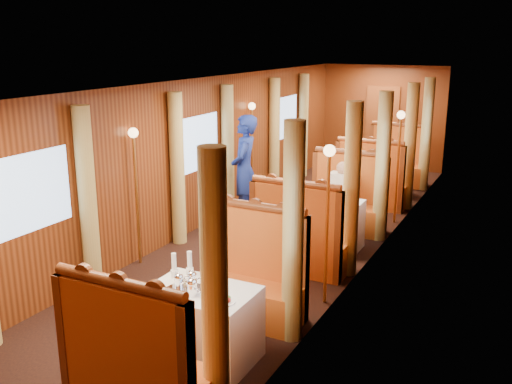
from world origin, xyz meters
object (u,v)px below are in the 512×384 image
Objects in this scene: banquette_far_fwd at (371,185)px; banquette_near_aft at (249,282)px; banquette_mid_fwd at (299,242)px; banquette_mid_aft at (346,205)px; rose_vase_mid at (328,190)px; fruit_plate at (224,301)px; banquette_far_aft at (396,165)px; rose_vase_far at (387,150)px; banquette_near_fwd at (137,372)px; tea_tray at (187,288)px; table_far at (384,177)px; passenger at (341,191)px; teapot_left at (179,283)px; steward at (244,170)px; table_mid at (325,225)px; table_near at (202,324)px; teapot_back at (192,280)px; teapot_right at (192,289)px.

banquette_near_aft is at bearing -90.00° from banquette_far_fwd.
banquette_mid_aft is (0.00, 2.03, 0.00)m from banquette_mid_fwd.
fruit_plate is at bearing -85.12° from rose_vase_mid.
banquette_far_aft is 1.15m from rose_vase_far.
tea_tray is at bearing 97.98° from banquette_near_fwd.
rose_vase_far is (0.03, -0.01, 0.55)m from table_far.
passenger is (-0.00, 5.23, 0.32)m from banquette_near_fwd.
table_far is 7.05× the size of teapot_left.
teapot_left is at bearing 1.70° from steward.
table_mid and table_far have the same top height.
banquette_far_aft is 3.72× the size of rose_vase_mid.
fruit_plate is at bearing -85.85° from banquette_mid_aft.
banquette_far_aft is at bearing 89.03° from tea_tray.
banquette_mid_aft is 2.49m from table_far.
table_far is at bearing 90.00° from table_near.
teapot_back is (0.08, 0.11, -0.00)m from teapot_left.
rose_vase_mid is (0.03, -4.51, 0.50)m from banquette_far_aft.
banquette_near_fwd is (0.00, -1.01, 0.05)m from table_near.
banquette_near_aft is at bearing 90.00° from banquette_near_fwd.
tea_tray is at bearing -91.11° from table_far.
teapot_left reaches higher than table_far.
rose_vase_mid is (0.03, -2.48, 0.50)m from banquette_far_fwd.
table_near is at bearing -90.00° from banquette_far_aft.
rose_vase_far is (-0.31, 7.13, 0.16)m from fruit_plate.
banquette_far_fwd is 1.12m from rose_vase_far.
banquette_far_fwd is 8.02× the size of teapot_right.
banquette_mid_fwd is 2.37m from steward.
steward is (-1.69, 5.09, 0.52)m from banquette_near_fwd.
banquette_mid_fwd is 2.66m from teapot_right.
rose_vase_far is at bearing 108.14° from teapot_left.
teapot_left is at bearing -154.48° from tea_tray.
teapot_left is 0.20× the size of passenger.
banquette_near_fwd is 2.03m from banquette_near_aft.
banquette_mid_aft is 0.43m from passenger.
table_near is 0.78× the size of banquette_mid_fwd.
banquette_mid_fwd is at bearing 97.33° from fruit_plate.
rose_vase_far reaches higher than tea_tray.
steward is at bearing 115.64° from fruit_plate.
banquette_near_fwd is 1.13m from teapot_back.
teapot_left reaches higher than tea_tray.
teapot_back is at bearing -92.49° from rose_vase_mid.
fruit_plate is 0.28× the size of passenger.
steward is 2.48× the size of passenger.
banquette_mid_fwd reaches higher than teapot_back.
banquette_mid_aft is 3.50m from banquette_far_aft.
banquette_far_fwd is 6.30× the size of fruit_plate.
teapot_back is 4.33m from steward.
fruit_plate is (0.34, 0.87, 0.35)m from banquette_near_fwd.
table_far is at bearing 88.89° from tea_tray.
table_mid is at bearing -90.00° from banquette_far_aft.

